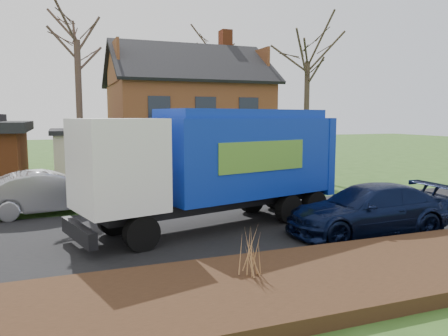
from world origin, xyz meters
name	(u,v)px	position (x,y,z in m)	size (l,w,h in m)	color
ground	(247,225)	(0.00, 0.00, 0.00)	(120.00, 120.00, 0.00)	#2D4E1A
road	(247,225)	(0.00, 0.00, 0.01)	(80.00, 7.00, 0.02)	black
mulch_verge	(346,275)	(0.00, -5.30, 0.15)	(80.00, 3.50, 0.30)	black
main_house	(179,109)	(1.49, 13.91, 4.03)	(12.95, 8.95, 9.26)	beige
garbage_truck	(220,160)	(-0.85, 0.22, 2.19)	(9.18, 4.52, 3.80)	black
silver_sedan	(50,192)	(-6.08, 4.26, 0.79)	(1.68, 4.81, 1.58)	#929399
navy_wagon	(368,209)	(3.07, -2.21, 0.75)	(2.10, 5.17, 1.50)	black
tree_front_west	(76,16)	(-4.74, 8.22, 7.99)	(3.26, 3.26, 9.70)	#443229
tree_front_east	(308,42)	(7.61, 8.89, 7.72)	(3.42, 3.42, 9.49)	#403526
tree_back	(215,38)	(6.45, 21.13, 9.81)	(3.72, 3.72, 11.77)	#3F2F26
grass_clump_mid	(252,253)	(-2.06, -4.95, 0.79)	(0.35, 0.29, 0.98)	#9E7145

